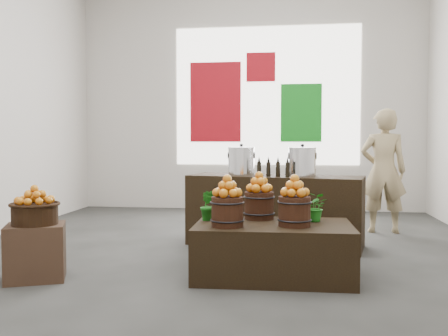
# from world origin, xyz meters

# --- Properties ---
(ground) EXTENTS (7.00, 7.00, 0.00)m
(ground) POSITION_xyz_m (0.00, 0.00, 0.00)
(ground) COLOR #3C3C39
(ground) RESTS_ON ground
(back_wall) EXTENTS (6.00, 0.04, 4.00)m
(back_wall) POSITION_xyz_m (0.00, 3.50, 2.00)
(back_wall) COLOR beige
(back_wall) RESTS_ON ground
(back_opening) EXTENTS (3.20, 0.02, 2.40)m
(back_opening) POSITION_xyz_m (0.30, 3.48, 2.00)
(back_opening) COLOR white
(back_opening) RESTS_ON back_wall
(deco_red_left) EXTENTS (0.90, 0.04, 1.40)m
(deco_red_left) POSITION_xyz_m (-0.60, 3.47, 1.90)
(deco_red_left) COLOR #9D0C16
(deco_red_left) RESTS_ON back_wall
(deco_green_right) EXTENTS (0.70, 0.04, 1.00)m
(deco_green_right) POSITION_xyz_m (0.90, 3.47, 1.70)
(deco_green_right) COLOR #137E1B
(deco_green_right) RESTS_ON back_wall
(deco_red_upper) EXTENTS (0.50, 0.04, 0.50)m
(deco_red_upper) POSITION_xyz_m (0.20, 3.47, 2.50)
(deco_red_upper) COLOR #9D0C16
(deco_red_upper) RESTS_ON back_wall
(crate) EXTENTS (0.60, 0.55, 0.49)m
(crate) POSITION_xyz_m (-1.47, -1.25, 0.24)
(crate) COLOR #4A3122
(crate) RESTS_ON ground
(wicker_basket) EXTENTS (0.39, 0.39, 0.18)m
(wicker_basket) POSITION_xyz_m (-1.47, -1.25, 0.57)
(wicker_basket) COLOR black
(wicker_basket) RESTS_ON crate
(apples_in_basket) EXTENTS (0.30, 0.30, 0.16)m
(apples_in_basket) POSITION_xyz_m (-1.47, -1.25, 0.74)
(apples_in_basket) COLOR #A61D05
(apples_in_basket) RESTS_ON wicker_basket
(display_table) EXTENTS (1.40, 0.88, 0.48)m
(display_table) POSITION_xyz_m (0.58, -0.88, 0.24)
(display_table) COLOR black
(display_table) RESTS_ON ground
(apple_bucket_front_left) EXTENTS (0.28, 0.28, 0.25)m
(apple_bucket_front_left) POSITION_xyz_m (0.20, -1.08, 0.61)
(apple_bucket_front_left) COLOR #32190D
(apple_bucket_front_left) RESTS_ON display_table
(apples_in_bucket_front_left) EXTENTS (0.21, 0.21, 0.19)m
(apples_in_bucket_front_left) POSITION_xyz_m (0.20, -1.08, 0.83)
(apples_in_bucket_front_left) COLOR #A61D05
(apples_in_bucket_front_left) RESTS_ON apple_bucket_front_left
(apple_bucket_front_right) EXTENTS (0.28, 0.28, 0.25)m
(apple_bucket_front_right) POSITION_xyz_m (0.77, -0.98, 0.61)
(apple_bucket_front_right) COLOR #32190D
(apple_bucket_front_right) RESTS_ON display_table
(apples_in_bucket_front_right) EXTENTS (0.21, 0.21, 0.19)m
(apples_in_bucket_front_right) POSITION_xyz_m (0.77, -0.98, 0.83)
(apples_in_bucket_front_right) COLOR #A61D05
(apples_in_bucket_front_right) RESTS_ON apple_bucket_front_right
(apple_bucket_rear) EXTENTS (0.28, 0.28, 0.25)m
(apple_bucket_rear) POSITION_xyz_m (0.44, -0.63, 0.61)
(apple_bucket_rear) COLOR #32190D
(apple_bucket_rear) RESTS_ON display_table
(apples_in_bucket_rear) EXTENTS (0.21, 0.21, 0.19)m
(apples_in_bucket_rear) POSITION_xyz_m (0.44, -0.63, 0.83)
(apples_in_bucket_rear) COLOR #A61D05
(apples_in_bucket_rear) RESTS_ON apple_bucket_rear
(herb_garnish_right) EXTENTS (0.30, 0.29, 0.27)m
(herb_garnish_right) POSITION_xyz_m (0.96, -0.70, 0.61)
(herb_garnish_right) COLOR #156314
(herb_garnish_right) RESTS_ON display_table
(herb_garnish_left) EXTENTS (0.19, 0.17, 0.28)m
(herb_garnish_left) POSITION_xyz_m (-0.02, -0.79, 0.62)
(herb_garnish_left) COLOR #156314
(herb_garnish_left) RESTS_ON display_table
(counter) EXTENTS (2.08, 1.02, 0.81)m
(counter) POSITION_xyz_m (0.55, 0.48, 0.41)
(counter) COLOR black
(counter) RESTS_ON ground
(stock_pot_left) EXTENTS (0.31, 0.31, 0.31)m
(stock_pot_left) POSITION_xyz_m (0.15, 0.56, 0.97)
(stock_pot_left) COLOR silver
(stock_pot_left) RESTS_ON counter
(stock_pot_center) EXTENTS (0.31, 0.31, 0.31)m
(stock_pot_center) POSITION_xyz_m (0.86, 0.42, 0.97)
(stock_pot_center) COLOR silver
(stock_pot_center) RESTS_ON counter
(oil_cruets) EXTENTS (0.29, 0.11, 0.23)m
(oil_cruets) POSITION_xyz_m (0.51, 0.28, 0.93)
(oil_cruets) COLOR black
(oil_cruets) RESTS_ON counter
(shopper) EXTENTS (0.61, 0.40, 1.64)m
(shopper) POSITION_xyz_m (1.94, 1.50, 0.82)
(shopper) COLOR #9A865E
(shopper) RESTS_ON ground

